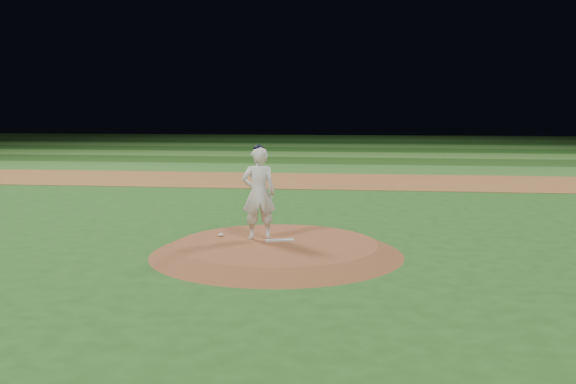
% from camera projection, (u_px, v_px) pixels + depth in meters
% --- Properties ---
extents(ground, '(120.00, 120.00, 0.00)m').
position_uv_depth(ground, '(277.00, 254.00, 14.00)').
color(ground, '#23561B').
rests_on(ground, ground).
extents(infield_dirt_band, '(70.00, 6.00, 0.02)m').
position_uv_depth(infield_dirt_band, '(322.00, 181.00, 27.77)').
color(infield_dirt_band, brown).
rests_on(infield_dirt_band, ground).
extents(outfield_stripe_0, '(70.00, 5.00, 0.02)m').
position_uv_depth(outfield_stripe_0, '(330.00, 169.00, 33.18)').
color(outfield_stripe_0, '#316826').
rests_on(outfield_stripe_0, ground).
extents(outfield_stripe_1, '(70.00, 5.00, 0.02)m').
position_uv_depth(outfield_stripe_1, '(335.00, 161.00, 38.10)').
color(outfield_stripe_1, '#1F4516').
rests_on(outfield_stripe_1, ground).
extents(outfield_stripe_2, '(70.00, 5.00, 0.02)m').
position_uv_depth(outfield_stripe_2, '(339.00, 155.00, 43.01)').
color(outfield_stripe_2, '#3B742A').
rests_on(outfield_stripe_2, ground).
extents(outfield_stripe_3, '(70.00, 5.00, 0.02)m').
position_uv_depth(outfield_stripe_3, '(342.00, 150.00, 47.93)').
color(outfield_stripe_3, '#1C4817').
rests_on(outfield_stripe_3, ground).
extents(outfield_stripe_4, '(70.00, 5.00, 0.02)m').
position_uv_depth(outfield_stripe_4, '(344.00, 146.00, 52.85)').
color(outfield_stripe_4, '#326825').
rests_on(outfield_stripe_4, ground).
extents(outfield_stripe_5, '(70.00, 5.00, 0.02)m').
position_uv_depth(outfield_stripe_5, '(346.00, 142.00, 57.77)').
color(outfield_stripe_5, '#163F14').
rests_on(outfield_stripe_5, ground).
extents(pitchers_mound, '(5.50, 5.50, 0.25)m').
position_uv_depth(pitchers_mound, '(277.00, 248.00, 13.98)').
color(pitchers_mound, brown).
rests_on(pitchers_mound, ground).
extents(pitching_rubber, '(0.66, 0.34, 0.03)m').
position_uv_depth(pitching_rubber, '(280.00, 240.00, 14.14)').
color(pitching_rubber, silver).
rests_on(pitching_rubber, pitchers_mound).
extents(rosin_bag, '(0.13, 0.13, 0.07)m').
position_uv_depth(rosin_bag, '(221.00, 235.00, 14.63)').
color(rosin_bag, silver).
rests_on(rosin_bag, pitchers_mound).
extents(pitcher_on_mound, '(0.86, 0.69, 2.11)m').
position_uv_depth(pitcher_on_mound, '(259.00, 193.00, 14.22)').
color(pitcher_on_mound, white).
rests_on(pitcher_on_mound, pitchers_mound).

